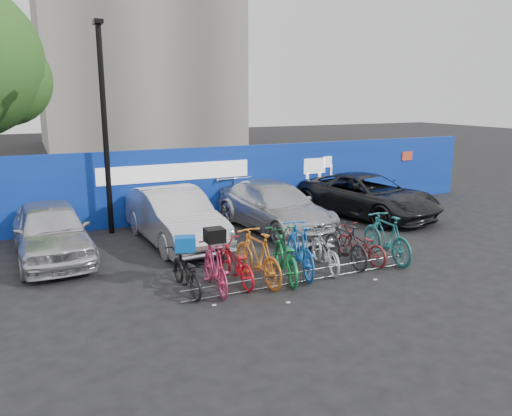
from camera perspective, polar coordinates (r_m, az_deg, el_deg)
ground at (r=11.74m, az=3.90°, el=-7.59°), size 100.00×100.00×0.00m
hoarding at (r=16.77m, az=-5.84°, el=2.85°), size 22.00×0.18×2.40m
lamppost at (r=15.21m, az=-16.92°, el=9.20°), size 0.25×0.50×6.11m
bike_rack at (r=11.19m, az=5.39°, el=-7.77°), size 5.60×0.03×0.30m
car_0 at (r=13.63m, az=-22.35°, el=-2.42°), size 1.95×4.39×1.47m
car_1 at (r=14.11m, az=-9.32°, el=-0.98°), size 1.96×4.73×1.52m
car_2 at (r=15.37m, az=2.15°, el=0.14°), size 2.57×5.14×1.43m
car_3 at (r=17.51m, az=12.58°, el=1.41°), size 3.55×5.58×1.43m
bike_0 at (r=10.69m, az=-8.01°, el=-7.18°), size 0.66×1.75×0.91m
bike_1 at (r=10.68m, az=-4.69°, el=-6.64°), size 0.65×1.82×1.08m
bike_2 at (r=11.07m, az=-2.42°, el=-6.27°), size 0.70×1.81×0.94m
bike_3 at (r=11.06m, az=0.20°, el=-5.57°), size 0.75×2.04×1.20m
bike_4 at (r=11.37m, az=3.35°, el=-5.41°), size 1.19×2.15×1.07m
bike_5 at (r=11.61m, az=5.05°, el=-4.66°), size 0.98×2.10×1.22m
bike_6 at (r=12.04m, az=7.86°, el=-4.80°), size 0.97×1.87×0.94m
bike_7 at (r=12.38m, az=10.19°, el=-4.11°), size 0.54×1.76×1.05m
bike_8 at (r=12.69m, az=11.85°, el=-4.13°), size 0.83×1.77×0.90m
bike_9 at (r=12.92m, az=14.70°, el=-3.26°), size 0.69×2.04×1.21m
cargo_crate at (r=10.50m, az=-8.11°, el=-4.07°), size 0.50×0.43×0.31m
cargo_topcase at (r=10.47m, az=-4.76°, el=-3.10°), size 0.40×0.36×0.29m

